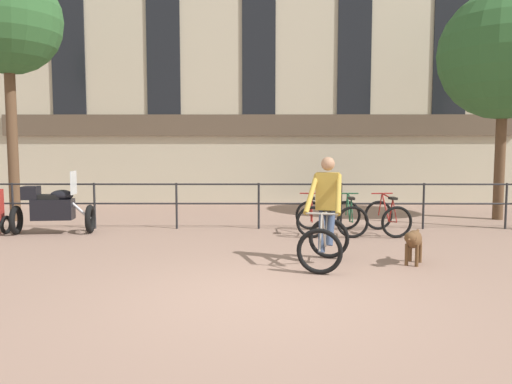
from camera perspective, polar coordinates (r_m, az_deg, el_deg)
name	(u,v)px	position (r m, az deg, el deg)	size (l,w,h in m)	color
ground_plane	(258,296)	(6.35, 0.27, -11.79)	(60.00, 60.00, 0.00)	#8E7060
canal_railing	(259,198)	(11.34, 0.29, -0.68)	(15.05, 0.05, 1.05)	#232326
building_facade	(259,47)	(17.40, 0.31, 16.29)	(18.00, 0.72, 10.51)	#BCB299
cyclist_with_bike	(326,216)	(7.96, 7.96, -2.77)	(0.96, 1.31, 1.70)	black
dog	(413,240)	(8.27, 17.50, -5.29)	(0.47, 0.79, 0.56)	brown
parked_motorcycle	(52,208)	(11.54, -22.28, -1.69)	(1.71, 0.81, 1.35)	black
parked_bicycle_near_lamp	(311,217)	(10.79, 6.29, -2.88)	(0.73, 1.15, 0.86)	black
parked_bicycle_mid_left	(349,217)	(10.90, 10.58, -2.85)	(0.71, 1.14, 0.86)	black
parked_bicycle_mid_right	(387,217)	(11.08, 14.76, -2.81)	(0.78, 1.18, 0.86)	black
tree_canalside_left	(7,22)	(14.32, -26.56, 17.01)	(2.63, 2.63, 6.30)	brown
tree_canalside_right	(504,55)	(14.42, 26.50, 13.85)	(3.26, 3.26, 5.82)	brown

